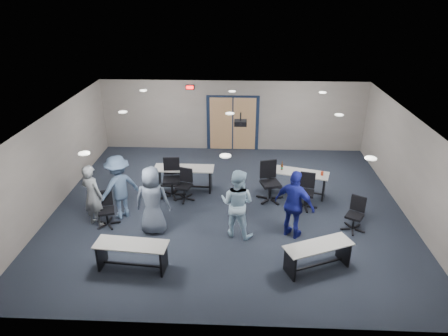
{
  "coord_description": "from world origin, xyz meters",
  "views": [
    {
      "loc": [
        0.31,
        -10.16,
        5.93
      ],
      "look_at": [
        -0.13,
        -0.3,
        1.37
      ],
      "focal_mm": 32.0,
      "sensor_mm": 36.0,
      "label": 1
    }
  ],
  "objects_px": {
    "chair_back_c": "(271,182)",
    "person_gray": "(92,195)",
    "chair_back_a": "(172,179)",
    "chair_loose_left": "(106,210)",
    "person_lightblue": "(237,203)",
    "table_back_right": "(298,178)",
    "chair_back_d": "(306,192)",
    "chair_back_b": "(184,185)",
    "person_back": "(119,187)",
    "table_back_left": "(184,175)",
    "table_front_left": "(132,252)",
    "table_front_right": "(318,252)",
    "person_plaid": "(152,200)",
    "person_navy": "(294,205)",
    "chair_loose_right": "(355,215)"
  },
  "relations": [
    {
      "from": "chair_back_d",
      "to": "person_back",
      "type": "bearing_deg",
      "value": -158.03
    },
    {
      "from": "table_back_left",
      "to": "chair_loose_left",
      "type": "xyz_separation_m",
      "value": [
        -1.8,
        -2.14,
        -0.04
      ]
    },
    {
      "from": "table_front_right",
      "to": "person_plaid",
      "type": "height_order",
      "value": "person_plaid"
    },
    {
      "from": "person_navy",
      "to": "table_front_right",
      "type": "bearing_deg",
      "value": 141.06
    },
    {
      "from": "chair_loose_right",
      "to": "person_plaid",
      "type": "xyz_separation_m",
      "value": [
        -5.23,
        -0.27,
        0.45
      ]
    },
    {
      "from": "table_front_left",
      "to": "person_navy",
      "type": "xyz_separation_m",
      "value": [
        3.78,
        1.47,
        0.46
      ]
    },
    {
      "from": "person_gray",
      "to": "person_plaid",
      "type": "xyz_separation_m",
      "value": [
        1.65,
        -0.26,
        0.04
      ]
    },
    {
      "from": "table_back_right",
      "to": "person_lightblue",
      "type": "bearing_deg",
      "value": -111.97
    },
    {
      "from": "table_back_right",
      "to": "chair_back_d",
      "type": "relative_size",
      "value": 1.87
    },
    {
      "from": "person_gray",
      "to": "person_navy",
      "type": "bearing_deg",
      "value": -157.79
    },
    {
      "from": "person_plaid",
      "to": "person_navy",
      "type": "xyz_separation_m",
      "value": [
        3.59,
        -0.06,
        0.0
      ]
    },
    {
      "from": "table_back_left",
      "to": "person_back",
      "type": "relative_size",
      "value": 1.01
    },
    {
      "from": "table_front_right",
      "to": "chair_loose_right",
      "type": "bearing_deg",
      "value": 29.91
    },
    {
      "from": "table_back_left",
      "to": "chair_back_d",
      "type": "distance_m",
      "value": 3.77
    },
    {
      "from": "chair_back_c",
      "to": "table_front_left",
      "type": "bearing_deg",
      "value": -151.34
    },
    {
      "from": "chair_back_b",
      "to": "chair_loose_left",
      "type": "height_order",
      "value": "chair_back_b"
    },
    {
      "from": "chair_back_b",
      "to": "person_gray",
      "type": "height_order",
      "value": "person_gray"
    },
    {
      "from": "chair_back_a",
      "to": "chair_loose_left",
      "type": "height_order",
      "value": "chair_back_a"
    },
    {
      "from": "chair_back_a",
      "to": "chair_back_b",
      "type": "relative_size",
      "value": 1.23
    },
    {
      "from": "table_front_right",
      "to": "table_back_right",
      "type": "xyz_separation_m",
      "value": [
        -0.02,
        3.61,
        0.07
      ]
    },
    {
      "from": "table_front_left",
      "to": "chair_loose_right",
      "type": "relative_size",
      "value": 1.81
    },
    {
      "from": "person_lightblue",
      "to": "person_back",
      "type": "bearing_deg",
      "value": 8.33
    },
    {
      "from": "chair_back_a",
      "to": "chair_loose_right",
      "type": "bearing_deg",
      "value": -23.26
    },
    {
      "from": "table_front_left",
      "to": "table_back_right",
      "type": "relative_size",
      "value": 0.88
    },
    {
      "from": "chair_back_b",
      "to": "person_lightblue",
      "type": "distance_m",
      "value": 2.43
    },
    {
      "from": "person_back",
      "to": "table_back_left",
      "type": "bearing_deg",
      "value": -176.95
    },
    {
      "from": "chair_back_d",
      "to": "person_plaid",
      "type": "xyz_separation_m",
      "value": [
        -4.12,
        -1.41,
        0.4
      ]
    },
    {
      "from": "chair_back_b",
      "to": "chair_back_d",
      "type": "bearing_deg",
      "value": 12.03
    },
    {
      "from": "person_back",
      "to": "table_front_left",
      "type": "bearing_deg",
      "value": 67.04
    },
    {
      "from": "chair_back_c",
      "to": "chair_loose_right",
      "type": "relative_size",
      "value": 1.29
    },
    {
      "from": "table_back_right",
      "to": "chair_loose_right",
      "type": "xyz_separation_m",
      "value": [
        1.24,
        -1.98,
        -0.05
      ]
    },
    {
      "from": "person_lightblue",
      "to": "person_back",
      "type": "height_order",
      "value": "same"
    },
    {
      "from": "chair_back_b",
      "to": "chair_back_d",
      "type": "xyz_separation_m",
      "value": [
        3.57,
        -0.31,
        0.03
      ]
    },
    {
      "from": "chair_back_c",
      "to": "person_gray",
      "type": "xyz_separation_m",
      "value": [
        -4.78,
        -1.54,
        0.27
      ]
    },
    {
      "from": "chair_back_a",
      "to": "chair_loose_left",
      "type": "xyz_separation_m",
      "value": [
        -1.48,
        -1.7,
        -0.11
      ]
    },
    {
      "from": "person_back",
      "to": "chair_back_c",
      "type": "bearing_deg",
      "value": 150.26
    },
    {
      "from": "chair_back_a",
      "to": "person_plaid",
      "type": "bearing_deg",
      "value": -99.87
    },
    {
      "from": "person_lightblue",
      "to": "chair_loose_left",
      "type": "bearing_deg",
      "value": 16.54
    },
    {
      "from": "chair_loose_left",
      "to": "person_lightblue",
      "type": "xyz_separation_m",
      "value": [
        3.49,
        -0.27,
        0.44
      ]
    },
    {
      "from": "chair_back_c",
      "to": "chair_back_b",
      "type": "bearing_deg",
      "value": 165.34
    },
    {
      "from": "person_navy",
      "to": "chair_back_c",
      "type": "bearing_deg",
      "value": -42.41
    },
    {
      "from": "table_front_left",
      "to": "chair_back_a",
      "type": "distance_m",
      "value": 3.47
    },
    {
      "from": "table_back_left",
      "to": "chair_back_c",
      "type": "distance_m",
      "value": 2.72
    },
    {
      "from": "table_front_right",
      "to": "chair_loose_right",
      "type": "xyz_separation_m",
      "value": [
        1.23,
        1.63,
        0.03
      ]
    },
    {
      "from": "table_front_right",
      "to": "chair_back_c",
      "type": "distance_m",
      "value": 3.28
    },
    {
      "from": "table_front_left",
      "to": "chair_back_c",
      "type": "distance_m",
      "value": 4.69
    },
    {
      "from": "person_plaid",
      "to": "person_back",
      "type": "height_order",
      "value": "same"
    },
    {
      "from": "person_navy",
      "to": "table_back_right",
      "type": "bearing_deg",
      "value": -66.18
    },
    {
      "from": "table_front_left",
      "to": "chair_back_b",
      "type": "height_order",
      "value": "chair_back_b"
    },
    {
      "from": "chair_loose_left",
      "to": "chair_back_a",
      "type": "bearing_deg",
      "value": 30.51
    }
  ]
}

